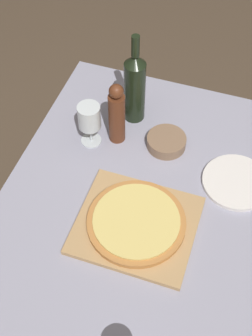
{
  "coord_description": "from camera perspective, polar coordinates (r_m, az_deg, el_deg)",
  "views": [
    {
      "loc": [
        0.24,
        -0.78,
        2.01
      ],
      "look_at": [
        -0.06,
        0.1,
        0.81
      ],
      "focal_mm": 50.0,
      "sensor_mm": 36.0,
      "label": 1
    }
  ],
  "objects": [
    {
      "name": "dinner_plate",
      "position": [
        1.59,
        13.29,
        -1.67
      ],
      "size": [
        0.23,
        0.23,
        0.01
      ],
      "color": "white",
      "rests_on": "dining_table"
    },
    {
      "name": "wine_glass",
      "position": [
        1.59,
        -4.5,
        6.1
      ],
      "size": [
        0.08,
        0.08,
        0.17
      ],
      "color": "silver",
      "rests_on": "dining_table"
    },
    {
      "name": "wine_bottle",
      "position": [
        1.66,
        1.06,
        9.9
      ],
      "size": [
        0.08,
        0.08,
        0.36
      ],
      "color": "black",
      "rests_on": "dining_table"
    },
    {
      "name": "pepper_mill",
      "position": [
        1.6,
        -1.14,
        6.54
      ],
      "size": [
        0.06,
        0.06,
        0.25
      ],
      "color": "#5B2D19",
      "rests_on": "dining_table"
    },
    {
      "name": "dining_table",
      "position": [
        1.6,
        0.99,
        -6.83
      ],
      "size": [
        0.88,
        1.22,
        0.75
      ],
      "color": "#9393A8",
      "rests_on": "ground_plane"
    },
    {
      "name": "small_bowl",
      "position": [
        1.65,
        4.95,
        3.19
      ],
      "size": [
        0.14,
        0.14,
        0.04
      ],
      "color": "#84664C",
      "rests_on": "dining_table"
    },
    {
      "name": "pizza",
      "position": [
        1.44,
        1.26,
        -6.55
      ],
      "size": [
        0.31,
        0.31,
        0.02
      ],
      "color": "#BC7A3D",
      "rests_on": "cutting_board"
    },
    {
      "name": "cutting_board",
      "position": [
        1.46,
        1.25,
        -6.96
      ],
      "size": [
        0.37,
        0.33,
        0.02
      ],
      "color": "tan",
      "rests_on": "dining_table"
    },
    {
      "name": "ground_plane",
      "position": [
        2.17,
        0.75,
        -15.57
      ],
      "size": [
        12.0,
        12.0,
        0.0
      ],
      "primitive_type": "plane",
      "color": "#4C3D2D"
    }
  ]
}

